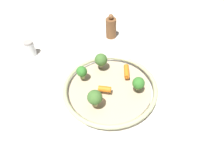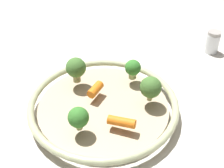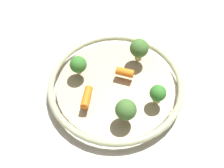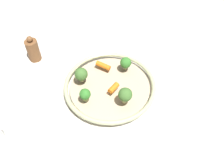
{
  "view_description": "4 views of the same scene",
  "coord_description": "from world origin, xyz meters",
  "px_view_note": "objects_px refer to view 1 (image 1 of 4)",
  "views": [
    {
      "loc": [
        -0.45,
        0.06,
        0.55
      ],
      "look_at": [
        -0.01,
        -0.0,
        0.06
      ],
      "focal_mm": 30.21,
      "sensor_mm": 36.0,
      "label": 1
    },
    {
      "loc": [
        0.11,
        -0.51,
        0.49
      ],
      "look_at": [
        0.02,
        0.02,
        0.07
      ],
      "focal_mm": 48.12,
      "sensor_mm": 36.0,
      "label": 2
    },
    {
      "loc": [
        0.46,
        -0.01,
        0.66
      ],
      "look_at": [
        0.02,
        -0.01,
        0.05
      ],
      "focal_mm": 49.24,
      "sensor_mm": 36.0,
      "label": 3
    },
    {
      "loc": [
        -0.21,
        0.56,
        0.75
      ],
      "look_at": [
        -0.01,
        0.01,
        0.05
      ],
      "focal_mm": 39.83,
      "sensor_mm": 36.0,
      "label": 4
    }
  ],
  "objects_px": {
    "baby_carrot_back": "(105,89)",
    "broccoli_floret_large": "(138,83)",
    "pepper_mill": "(111,28)",
    "broccoli_floret_small": "(95,98)",
    "baby_carrot_center": "(127,71)",
    "salt_shaker": "(30,48)",
    "broccoli_floret_edge": "(82,72)",
    "broccoli_floret_mid": "(101,60)",
    "serving_bowl": "(110,88)"
  },
  "relations": [
    {
      "from": "serving_bowl",
      "to": "salt_shaker",
      "type": "bearing_deg",
      "value": 50.01
    },
    {
      "from": "broccoli_floret_edge",
      "to": "baby_carrot_center",
      "type": "bearing_deg",
      "value": -90.72
    },
    {
      "from": "baby_carrot_center",
      "to": "salt_shaker",
      "type": "relative_size",
      "value": 0.85
    },
    {
      "from": "baby_carrot_center",
      "to": "salt_shaker",
      "type": "distance_m",
      "value": 0.45
    },
    {
      "from": "broccoli_floret_small",
      "to": "pepper_mill",
      "type": "height_order",
      "value": "pepper_mill"
    },
    {
      "from": "serving_bowl",
      "to": "broccoli_floret_large",
      "type": "height_order",
      "value": "broccoli_floret_large"
    },
    {
      "from": "baby_carrot_back",
      "to": "serving_bowl",
      "type": "bearing_deg",
      "value": -44.65
    },
    {
      "from": "salt_shaker",
      "to": "broccoli_floret_mid",
      "type": "bearing_deg",
      "value": -118.91
    },
    {
      "from": "baby_carrot_center",
      "to": "baby_carrot_back",
      "type": "distance_m",
      "value": 0.12
    },
    {
      "from": "broccoli_floret_mid",
      "to": "salt_shaker",
      "type": "bearing_deg",
      "value": 61.09
    },
    {
      "from": "baby_carrot_back",
      "to": "pepper_mill",
      "type": "bearing_deg",
      "value": -11.3
    },
    {
      "from": "baby_carrot_back",
      "to": "broccoli_floret_edge",
      "type": "xyz_separation_m",
      "value": [
        0.08,
        0.07,
        0.02
      ]
    },
    {
      "from": "serving_bowl",
      "to": "broccoli_floret_small",
      "type": "relative_size",
      "value": 5.34
    },
    {
      "from": "broccoli_floret_mid",
      "to": "pepper_mill",
      "type": "relative_size",
      "value": 0.5
    },
    {
      "from": "broccoli_floret_large",
      "to": "salt_shaker",
      "type": "bearing_deg",
      "value": 54.13
    },
    {
      "from": "broccoli_floret_small",
      "to": "pepper_mill",
      "type": "relative_size",
      "value": 0.54
    },
    {
      "from": "broccoli_floret_edge",
      "to": "salt_shaker",
      "type": "height_order",
      "value": "broccoli_floret_edge"
    },
    {
      "from": "baby_carrot_center",
      "to": "broccoli_floret_small",
      "type": "distance_m",
      "value": 0.19
    },
    {
      "from": "salt_shaker",
      "to": "baby_carrot_back",
      "type": "bearing_deg",
      "value": -134.46
    },
    {
      "from": "broccoli_floret_small",
      "to": "pepper_mill",
      "type": "bearing_deg",
      "value": -14.56
    },
    {
      "from": "baby_carrot_back",
      "to": "broccoli_floret_small",
      "type": "xyz_separation_m",
      "value": [
        -0.06,
        0.04,
        0.03
      ]
    },
    {
      "from": "broccoli_floret_large",
      "to": "salt_shaker",
      "type": "height_order",
      "value": "broccoli_floret_large"
    },
    {
      "from": "broccoli_floret_edge",
      "to": "broccoli_floret_large",
      "type": "height_order",
      "value": "broccoli_floret_large"
    },
    {
      "from": "serving_bowl",
      "to": "broccoli_floret_large",
      "type": "distance_m",
      "value": 0.11
    },
    {
      "from": "baby_carrot_back",
      "to": "broccoli_floret_edge",
      "type": "relative_size",
      "value": 0.88
    },
    {
      "from": "broccoli_floret_edge",
      "to": "serving_bowl",
      "type": "bearing_deg",
      "value": -119.43
    },
    {
      "from": "baby_carrot_center",
      "to": "salt_shaker",
      "type": "xyz_separation_m",
      "value": [
        0.22,
        0.39,
        -0.01
      ]
    },
    {
      "from": "broccoli_floret_small",
      "to": "pepper_mill",
      "type": "distance_m",
      "value": 0.45
    },
    {
      "from": "baby_carrot_back",
      "to": "broccoli_floret_large",
      "type": "xyz_separation_m",
      "value": [
        -0.01,
        -0.12,
        0.02
      ]
    },
    {
      "from": "serving_bowl",
      "to": "baby_carrot_back",
      "type": "xyz_separation_m",
      "value": [
        -0.02,
        0.02,
        0.03
      ]
    },
    {
      "from": "salt_shaker",
      "to": "broccoli_floret_large",
      "type": "bearing_deg",
      "value": -125.87
    },
    {
      "from": "baby_carrot_back",
      "to": "broccoli_floret_large",
      "type": "height_order",
      "value": "broccoli_floret_large"
    },
    {
      "from": "broccoli_floret_edge",
      "to": "broccoli_floret_mid",
      "type": "relative_size",
      "value": 0.84
    },
    {
      "from": "baby_carrot_back",
      "to": "broccoli_floret_mid",
      "type": "bearing_deg",
      "value": -0.64
    },
    {
      "from": "broccoli_floret_edge",
      "to": "broccoli_floret_mid",
      "type": "xyz_separation_m",
      "value": [
        0.05,
        -0.08,
        0.01
      ]
    },
    {
      "from": "broccoli_floret_small",
      "to": "broccoli_floret_mid",
      "type": "height_order",
      "value": "broccoli_floret_small"
    },
    {
      "from": "broccoli_floret_large",
      "to": "pepper_mill",
      "type": "distance_m",
      "value": 0.39
    },
    {
      "from": "broccoli_floret_edge",
      "to": "broccoli_floret_large",
      "type": "distance_m",
      "value": 0.21
    },
    {
      "from": "baby_carrot_center",
      "to": "broccoli_floret_edge",
      "type": "xyz_separation_m",
      "value": [
        0.0,
        0.17,
        0.02
      ]
    },
    {
      "from": "serving_bowl",
      "to": "broccoli_floret_mid",
      "type": "height_order",
      "value": "broccoli_floret_mid"
    },
    {
      "from": "serving_bowl",
      "to": "baby_carrot_center",
      "type": "relative_size",
      "value": 5.92
    },
    {
      "from": "baby_carrot_back",
      "to": "broccoli_floret_small",
      "type": "bearing_deg",
      "value": 146.04
    },
    {
      "from": "serving_bowl",
      "to": "broccoli_floret_small",
      "type": "distance_m",
      "value": 0.11
    },
    {
      "from": "baby_carrot_back",
      "to": "salt_shaker",
      "type": "xyz_separation_m",
      "value": [
        0.29,
        0.3,
        -0.01
      ]
    },
    {
      "from": "serving_bowl",
      "to": "salt_shaker",
      "type": "height_order",
      "value": "salt_shaker"
    },
    {
      "from": "broccoli_floret_small",
      "to": "broccoli_floret_mid",
      "type": "bearing_deg",
      "value": -11.93
    },
    {
      "from": "broccoli_floret_edge",
      "to": "broccoli_floret_small",
      "type": "height_order",
      "value": "broccoli_floret_small"
    },
    {
      "from": "baby_carrot_back",
      "to": "salt_shaker",
      "type": "distance_m",
      "value": 0.42
    },
    {
      "from": "broccoli_floret_large",
      "to": "broccoli_floret_mid",
      "type": "xyz_separation_m",
      "value": [
        0.14,
        0.12,
        0.0
      ]
    },
    {
      "from": "baby_carrot_back",
      "to": "salt_shaker",
      "type": "height_order",
      "value": "salt_shaker"
    }
  ]
}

